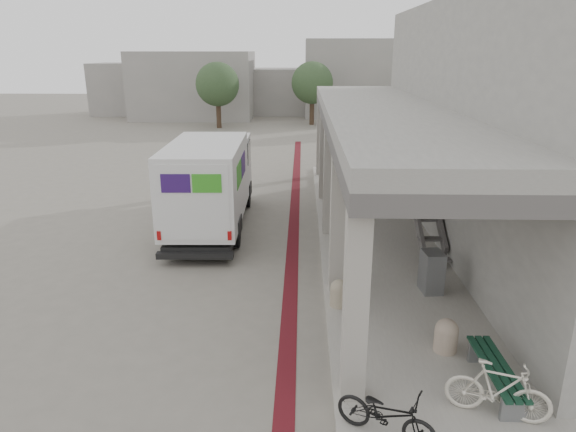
{
  "coord_description": "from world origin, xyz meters",
  "views": [
    {
      "loc": [
        1.25,
        -10.67,
        5.51
      ],
      "look_at": [
        0.91,
        1.49,
        1.6
      ],
      "focal_mm": 32.0,
      "sensor_mm": 36.0,
      "label": 1
    }
  ],
  "objects_px": {
    "bench": "(496,372)",
    "utility_cabinet": "(432,272)",
    "bicycle_cream": "(498,390)",
    "bicycle_black": "(386,414)",
    "fedex_truck": "(211,181)"
  },
  "relations": [
    {
      "from": "bench",
      "to": "utility_cabinet",
      "type": "xyz_separation_m",
      "value": [
        -0.2,
        3.67,
        0.18
      ]
    },
    {
      "from": "bicycle_cream",
      "to": "bicycle_black",
      "type": "bearing_deg",
      "value": 125.55
    },
    {
      "from": "bench",
      "to": "bicycle_cream",
      "type": "distance_m",
      "value": 0.74
    },
    {
      "from": "utility_cabinet",
      "to": "bicycle_black",
      "type": "relative_size",
      "value": 0.64
    },
    {
      "from": "fedex_truck",
      "to": "utility_cabinet",
      "type": "relative_size",
      "value": 6.96
    },
    {
      "from": "bicycle_cream",
      "to": "fedex_truck",
      "type": "bearing_deg",
      "value": 52.6
    },
    {
      "from": "fedex_truck",
      "to": "bench",
      "type": "bearing_deg",
      "value": -55.38
    },
    {
      "from": "utility_cabinet",
      "to": "bicycle_cream",
      "type": "relative_size",
      "value": 0.63
    },
    {
      "from": "fedex_truck",
      "to": "bicycle_cream",
      "type": "relative_size",
      "value": 4.39
    },
    {
      "from": "utility_cabinet",
      "to": "bicycle_cream",
      "type": "height_order",
      "value": "utility_cabinet"
    },
    {
      "from": "fedex_truck",
      "to": "bicycle_cream",
      "type": "bearing_deg",
      "value": -58.45
    },
    {
      "from": "bench",
      "to": "utility_cabinet",
      "type": "distance_m",
      "value": 3.68
    },
    {
      "from": "utility_cabinet",
      "to": "bicycle_cream",
      "type": "bearing_deg",
      "value": -96.04
    },
    {
      "from": "fedex_truck",
      "to": "utility_cabinet",
      "type": "xyz_separation_m",
      "value": [
        5.97,
        -4.82,
        -0.93
      ]
    },
    {
      "from": "bench",
      "to": "bicycle_black",
      "type": "distance_m",
      "value": 2.33
    }
  ]
}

